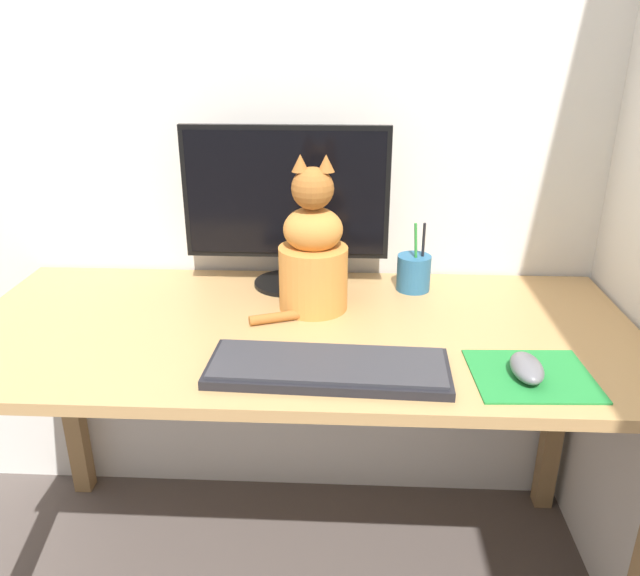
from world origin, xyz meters
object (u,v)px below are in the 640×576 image
object	(u,v)px
monitor	(286,202)
computer_mouse_right	(527,368)
keyboard	(328,367)
cat	(313,254)
pen_cup	(414,272)

from	to	relation	value
monitor	computer_mouse_right	distance (m)	0.69
keyboard	cat	size ratio (longest dim) A/B	1.28
keyboard	computer_mouse_right	world-z (taller)	computer_mouse_right
monitor	computer_mouse_right	bearing A→B (deg)	-42.15
monitor	pen_cup	bearing A→B (deg)	-2.52
keyboard	pen_cup	world-z (taller)	pen_cup
computer_mouse_right	pen_cup	distance (m)	0.46
cat	pen_cup	bearing A→B (deg)	26.75
monitor	keyboard	world-z (taller)	monitor
keyboard	computer_mouse_right	size ratio (longest dim) A/B	4.28
monitor	computer_mouse_right	world-z (taller)	monitor
cat	pen_cup	distance (m)	0.29
computer_mouse_right	pen_cup	world-z (taller)	pen_cup
computer_mouse_right	monitor	bearing A→B (deg)	137.85
cat	pen_cup	world-z (taller)	cat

